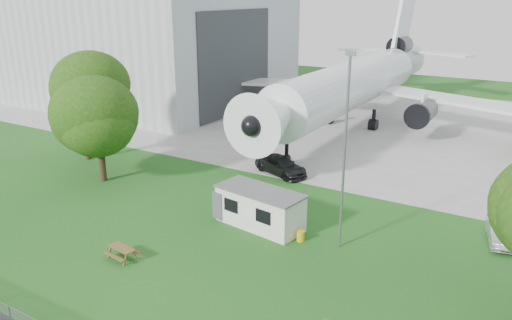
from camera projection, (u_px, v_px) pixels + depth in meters
The scene contains 11 objects.
ground at pixel (175, 255), 30.43m from camera, with size 160.00×160.00×0.00m, color #2B6B22.
concrete_apron at pixel (374, 123), 61.32m from camera, with size 120.00×46.00×0.03m, color #B7B7B2.
hangar at pixel (130, 34), 75.24m from camera, with size 43.00×31.00×18.55m.
airliner at pixel (355, 82), 58.88m from camera, with size 46.36×47.73×17.69m.
site_cabin at pixel (260, 208), 33.88m from camera, with size 6.92×3.60×2.62m.
picnic_west at pixel (123, 259), 30.02m from camera, with size 1.80×1.50×0.76m, color brown, non-canonical shape.
lamp_mast at pixel (344, 156), 29.56m from camera, with size 0.16×0.16×12.00m, color slate.
tree_west_big at pixel (80, 85), 45.85m from camera, with size 7.48×7.48×10.94m.
tree_west_small at pixel (98, 120), 40.88m from camera, with size 7.52×7.52×9.06m.
car_ne_sedan at pixel (500, 233), 31.79m from camera, with size 1.42×4.08×1.35m, color #A5A8AC.
car_apron_van at pixel (281, 166), 43.86m from camera, with size 2.19×5.39×1.56m, color black.
Camera 1 is at (18.16, -20.60, 15.17)m, focal length 35.00 mm.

